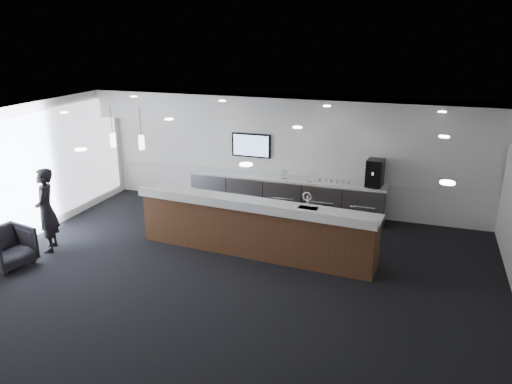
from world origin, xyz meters
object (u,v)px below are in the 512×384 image
(service_counter, at_px, (255,227))
(lounge_guest, at_px, (46,210))
(coffee_machine, at_px, (375,173))
(armchair, at_px, (8,248))

(service_counter, bearing_deg, lounge_guest, -159.00)
(coffee_machine, xyz_separation_m, lounge_guest, (-6.35, -3.78, -0.37))
(service_counter, height_order, lounge_guest, lounge_guest)
(coffee_machine, height_order, lounge_guest, lounge_guest)
(armchair, xyz_separation_m, lounge_guest, (0.25, 0.90, 0.51))
(coffee_machine, relative_size, armchair, 0.77)
(armchair, height_order, lounge_guest, lounge_guest)
(service_counter, height_order, coffee_machine, coffee_machine)
(lounge_guest, bearing_deg, armchair, -45.63)
(service_counter, relative_size, lounge_guest, 2.88)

